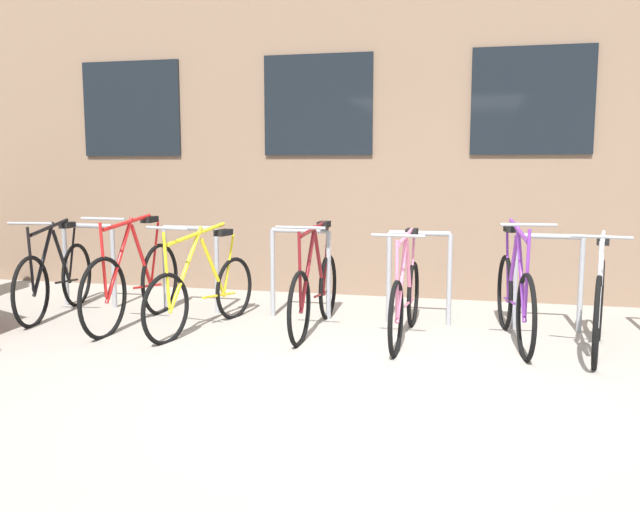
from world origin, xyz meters
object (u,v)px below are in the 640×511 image
bicycle_pink (405,298)px  bicycle_maroon (315,290)px  bicycle_silver (599,305)px  bicycle_yellow (203,291)px  bicycle_red (134,283)px  bicycle_purple (515,298)px  bicycle_black (55,278)px

bicycle_pink → bicycle_maroon: size_ratio=0.98×
bicycle_silver → bicycle_maroon: size_ratio=0.94×
bicycle_silver → bicycle_yellow: bearing=-179.5°
bicycle_silver → bicycle_red: 4.26m
bicycle_purple → bicycle_red: size_ratio=0.98×
bicycle_maroon → bicycle_red: size_ratio=0.98×
bicycle_silver → bicycle_red: size_ratio=0.92×
bicycle_black → bicycle_purple: size_ratio=0.96×
bicycle_silver → bicycle_purple: bearing=165.4°
bicycle_pink → bicycle_maroon: 0.88m
bicycle_yellow → bicycle_maroon: (1.04, 0.22, 0.01)m
bicycle_yellow → bicycle_maroon: 1.06m
bicycle_yellow → bicycle_pink: size_ratio=0.99×
bicycle_silver → bicycle_black: bicycle_silver is taller
bicycle_pink → bicycle_silver: bearing=-2.1°
bicycle_black → bicycle_yellow: bearing=-7.8°
bicycle_black → bicycle_pink: size_ratio=0.99×
bicycle_black → bicycle_maroon: size_ratio=0.97×
bicycle_yellow → bicycle_red: size_ratio=0.94×
bicycle_pink → bicycle_red: size_ratio=0.95×
bicycle_maroon → bicycle_purple: bearing=-0.7°
bicycle_silver → bicycle_pink: 1.62m
bicycle_yellow → bicycle_maroon: bearing=12.2°
bicycle_silver → bicycle_maroon: bicycle_maroon is taller
bicycle_black → bicycle_red: 1.03m
bicycle_purple → bicycle_maroon: size_ratio=1.00×
bicycle_yellow → bicycle_pink: bearing=2.6°
bicycle_silver → bicycle_black: 5.27m
bicycle_purple → bicycle_maroon: bicycle_purple is taller
bicycle_silver → bicycle_pink: bearing=177.9°
bicycle_yellow → bicycle_red: bicycle_red is taller
bicycle_yellow → bicycle_maroon: bicycle_maroon is taller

